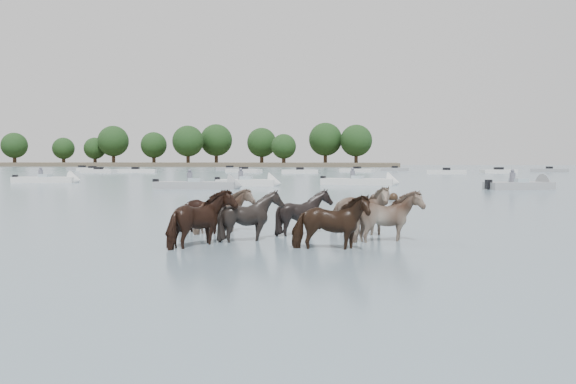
# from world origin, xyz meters

# --- Properties ---
(ground) EXTENTS (400.00, 400.00, 0.00)m
(ground) POSITION_xyz_m (0.00, 0.00, 0.00)
(ground) COLOR slate
(ground) RESTS_ON ground
(shoreline) EXTENTS (160.00, 30.00, 1.00)m
(shoreline) POSITION_xyz_m (-70.00, 150.00, 0.50)
(shoreline) COLOR #4C4233
(shoreline) RESTS_ON ground
(pony_herd) EXTENTS (6.60, 4.09, 1.51)m
(pony_herd) POSITION_xyz_m (1.76, 0.20, 0.51)
(pony_herd) COLOR black
(pony_herd) RESTS_ON ground
(swimming_pony) EXTENTS (0.72, 0.44, 0.44)m
(swimming_pony) POSITION_xyz_m (4.81, 15.00, 0.10)
(swimming_pony) COLOR black
(swimming_pony) RESTS_ON ground
(motorboat_a) EXTENTS (4.94, 1.74, 1.92)m
(motorboat_a) POSITION_xyz_m (-4.68, 28.77, 0.23)
(motorboat_a) COLOR silver
(motorboat_a) RESTS_ON ground
(motorboat_b) EXTENTS (6.05, 2.03, 1.92)m
(motorboat_b) POSITION_xyz_m (-7.00, 24.10, 0.22)
(motorboat_b) COLOR gray
(motorboat_b) RESTS_ON ground
(motorboat_c) EXTENTS (6.23, 2.71, 1.92)m
(motorboat_c) POSITION_xyz_m (3.43, 31.86, 0.22)
(motorboat_c) COLOR silver
(motorboat_c) RESTS_ON ground
(motorboat_d) EXTENTS (5.00, 3.10, 1.92)m
(motorboat_d) POSITION_xyz_m (13.89, 26.63, 0.23)
(motorboat_d) COLOR gray
(motorboat_d) RESTS_ON ground
(motorboat_f) EXTENTS (5.85, 2.15, 1.92)m
(motorboat_f) POSITION_xyz_m (-22.65, 32.49, 0.23)
(motorboat_f) COLOR silver
(motorboat_f) RESTS_ON ground
(distant_flotilla) EXTENTS (106.03, 24.59, 0.93)m
(distant_flotilla) POSITION_xyz_m (-0.37, 75.37, 0.26)
(distant_flotilla) COLOR gray
(distant_flotilla) RESTS_ON ground
(treeline) EXTENTS (148.09, 18.82, 12.22)m
(treeline) POSITION_xyz_m (-65.47, 150.46, 6.73)
(treeline) COLOR #382619
(treeline) RESTS_ON ground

